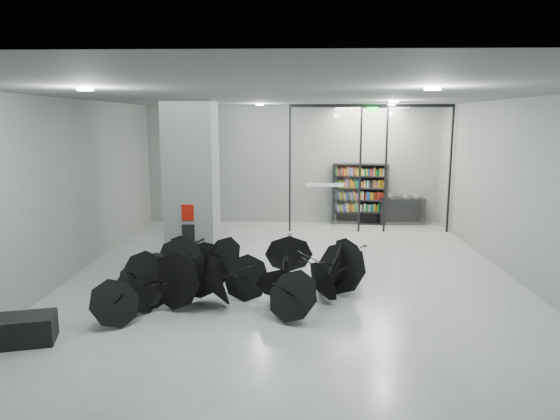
{
  "coord_description": "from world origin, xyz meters",
  "views": [
    {
      "loc": [
        0.04,
        -10.5,
        3.54
      ],
      "look_at": [
        -0.3,
        1.5,
        1.4
      ],
      "focal_mm": 32.73,
      "sensor_mm": 36.0,
      "label": 1
    }
  ],
  "objects_px": {
    "column": "(192,182)",
    "shop_counter": "(401,211)",
    "bookshelf": "(360,194)",
    "umbrella_cluster": "(232,281)",
    "bench": "(8,331)"
  },
  "relations": [
    {
      "from": "bench",
      "to": "umbrella_cluster",
      "type": "relative_size",
      "value": 0.25
    },
    {
      "from": "shop_counter",
      "to": "umbrella_cluster",
      "type": "xyz_separation_m",
      "value": [
        -4.91,
        -7.41,
        -0.14
      ]
    },
    {
      "from": "column",
      "to": "shop_counter",
      "type": "height_order",
      "value": "column"
    },
    {
      "from": "column",
      "to": "shop_counter",
      "type": "bearing_deg",
      "value": 37.7
    },
    {
      "from": "bench",
      "to": "shop_counter",
      "type": "distance_m",
      "value": 12.77
    },
    {
      "from": "shop_counter",
      "to": "umbrella_cluster",
      "type": "distance_m",
      "value": 8.89
    },
    {
      "from": "column",
      "to": "bench",
      "type": "height_order",
      "value": "column"
    },
    {
      "from": "bench",
      "to": "bookshelf",
      "type": "relative_size",
      "value": 0.68
    },
    {
      "from": "shop_counter",
      "to": "column",
      "type": "bearing_deg",
      "value": -144.37
    },
    {
      "from": "bench",
      "to": "umbrella_cluster",
      "type": "height_order",
      "value": "umbrella_cluster"
    },
    {
      "from": "column",
      "to": "umbrella_cluster",
      "type": "height_order",
      "value": "column"
    },
    {
      "from": "shop_counter",
      "to": "umbrella_cluster",
      "type": "height_order",
      "value": "umbrella_cluster"
    },
    {
      "from": "bench",
      "to": "umbrella_cluster",
      "type": "bearing_deg",
      "value": 20.03
    },
    {
      "from": "column",
      "to": "umbrella_cluster",
      "type": "xyz_separation_m",
      "value": [
        1.29,
        -2.61,
        -1.68
      ]
    },
    {
      "from": "bookshelf",
      "to": "umbrella_cluster",
      "type": "bearing_deg",
      "value": -107.81
    }
  ]
}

